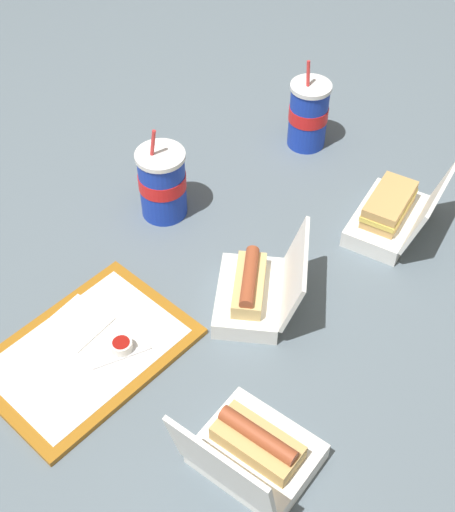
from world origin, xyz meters
TOP-DOWN VIEW (x-y plane):
  - ground_plane at (0.00, 0.00)m, footprint 3.20×3.20m
  - food_tray at (0.36, -0.06)m, footprint 0.38×0.27m
  - ketchup_cup at (0.32, -0.01)m, footprint 0.04×0.04m
  - napkin_stack at (0.33, -0.12)m, footprint 0.11×0.11m
  - plastic_fork at (0.33, 0.00)m, footprint 0.10×0.06m
  - clamshell_hotdog_left at (0.34, 0.31)m, footprint 0.20×0.19m
  - clamshell_sandwich_corner at (-0.28, 0.19)m, footprint 0.23×0.20m
  - clamshell_hotdog_right at (0.07, 0.10)m, footprint 0.25×0.24m
  - soda_cup_front at (-0.01, -0.22)m, footprint 0.11×0.11m
  - soda_cup_back at (-0.41, -0.13)m, footprint 0.10×0.10m

SIDE VIEW (x-z plane):
  - ground_plane at x=0.00m, z-range 0.00..0.00m
  - food_tray at x=0.36m, z-range 0.00..0.01m
  - napkin_stack at x=0.33m, z-range 0.01..0.02m
  - plastic_fork at x=0.33m, z-range 0.01..0.02m
  - ketchup_cup at x=0.32m, z-range 0.01..0.04m
  - clamshell_hotdog_right at x=0.07m, z-range -0.04..0.12m
  - clamshell_hotdog_left at x=0.34m, z-range -0.05..0.14m
  - clamshell_sandwich_corner at x=-0.28m, z-range -0.04..0.12m
  - soda_cup_front at x=-0.01m, z-range -0.03..0.19m
  - soda_cup_back at x=-0.41m, z-range -0.03..0.20m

